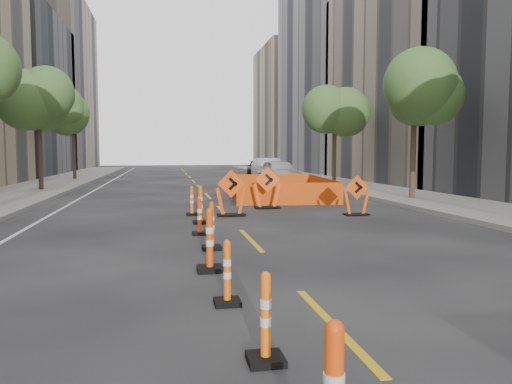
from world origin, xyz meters
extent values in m
plane|color=black|center=(0.00, 0.00, 0.00)|extent=(140.00, 140.00, 0.00)
cube|color=gray|center=(9.00, 12.00, 0.07)|extent=(4.00, 90.00, 0.15)
cube|color=gray|center=(-17.00, 55.60, 10.00)|extent=(12.00, 20.00, 20.00)
cube|color=gray|center=(17.00, 23.80, 7.00)|extent=(12.00, 16.00, 14.00)
cube|color=gray|center=(17.00, 40.20, 10.00)|extent=(12.00, 18.00, 20.00)
cube|color=tan|center=(17.00, 58.60, 8.00)|extent=(12.00, 14.00, 16.00)
cylinder|color=#382B1E|center=(-8.40, 20.00, 1.57)|extent=(0.24, 0.24, 3.15)
sphere|color=#3A632A|center=(-8.40, 20.00, 4.55)|extent=(2.80, 2.80, 2.80)
cylinder|color=#382B1E|center=(-8.40, 30.00, 1.57)|extent=(0.24, 0.24, 3.15)
sphere|color=#3A632A|center=(-8.40, 30.00, 4.55)|extent=(2.80, 2.80, 2.80)
cylinder|color=#382B1E|center=(8.40, 12.00, 1.57)|extent=(0.24, 0.24, 3.15)
sphere|color=#3A632A|center=(8.40, 12.00, 4.55)|extent=(2.80, 2.80, 2.80)
cylinder|color=#382B1E|center=(8.40, 22.00, 1.57)|extent=(0.24, 0.24, 3.15)
sphere|color=#3A632A|center=(8.40, 22.00, 4.55)|extent=(2.80, 2.80, 2.80)
imported|color=silver|center=(5.08, 22.89, 0.82)|extent=(2.31, 4.94, 1.64)
imported|color=#B3B4B9|center=(5.52, 28.37, 0.82)|extent=(1.74, 4.96, 1.63)
imported|color=black|center=(5.87, 34.39, 0.67)|extent=(2.63, 4.85, 1.33)
camera|label=1|loc=(-2.01, -7.71, 2.14)|focal=35.00mm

